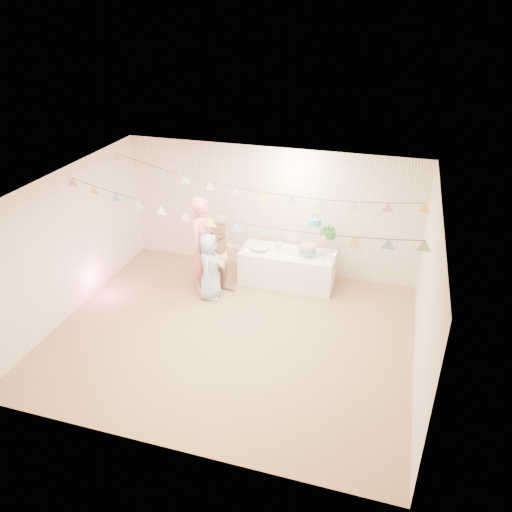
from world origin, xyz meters
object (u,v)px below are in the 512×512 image
(cake_stand, at_px, (317,233))
(table, at_px, (287,268))
(person_child, at_px, (210,266))
(person_adult_a, at_px, (204,244))
(person_adult_b, at_px, (222,255))

(cake_stand, bearing_deg, table, -174.81)
(cake_stand, relative_size, person_child, 0.61)
(person_adult_a, bearing_deg, table, -52.80)
(cake_stand, height_order, person_adult_a, person_adult_a)
(cake_stand, relative_size, person_adult_b, 0.49)
(table, xyz_separation_m, cake_stand, (0.55, 0.05, 0.81))
(cake_stand, xyz_separation_m, person_child, (-1.83, -0.96, -0.49))
(table, bearing_deg, person_child, -144.61)
(person_adult_a, relative_size, person_child, 1.44)
(person_adult_a, bearing_deg, person_child, -129.19)
(table, xyz_separation_m, person_adult_a, (-1.48, -0.62, 0.60))
(person_adult_b, relative_size, person_child, 1.26)
(table, distance_m, person_adult_a, 1.72)
(person_adult_a, distance_m, person_child, 0.46)
(table, relative_size, person_child, 1.40)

